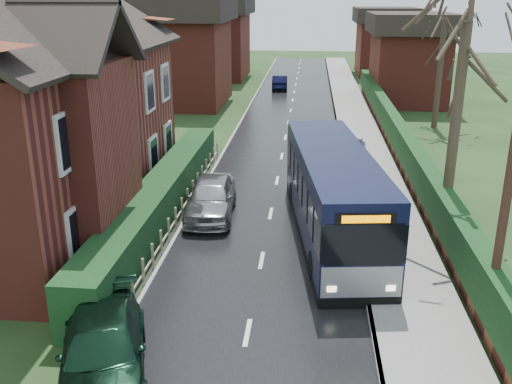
# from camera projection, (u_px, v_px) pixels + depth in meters

# --- Properties ---
(ground) EXTENTS (140.00, 140.00, 0.00)m
(ground) POSITION_uv_depth(u_px,v_px,m) (255.00, 293.00, 15.81)
(ground) COLOR #2E471E
(ground) RESTS_ON ground
(road) EXTENTS (6.00, 100.00, 0.02)m
(road) POSITION_uv_depth(u_px,v_px,m) (277.00, 181.00, 25.20)
(road) COLOR black
(road) RESTS_ON ground
(pavement) EXTENTS (2.50, 100.00, 0.14)m
(pavement) POSITION_uv_depth(u_px,v_px,m) (374.00, 182.00, 24.80)
(pavement) COLOR slate
(pavement) RESTS_ON ground
(kerb_right) EXTENTS (0.12, 100.00, 0.14)m
(kerb_right) POSITION_uv_depth(u_px,v_px,m) (347.00, 181.00, 24.91)
(kerb_right) COLOR gray
(kerb_right) RESTS_ON ground
(kerb_left) EXTENTS (0.12, 100.00, 0.10)m
(kerb_left) POSITION_uv_depth(u_px,v_px,m) (209.00, 178.00, 25.46)
(kerb_left) COLOR gray
(kerb_left) RESTS_ON ground
(front_hedge) EXTENTS (1.20, 16.00, 1.60)m
(front_hedge) POSITION_uv_depth(u_px,v_px,m) (161.00, 200.00, 20.59)
(front_hedge) COLOR black
(front_hedge) RESTS_ON ground
(picket_fence) EXTENTS (0.10, 16.00, 0.90)m
(picket_fence) POSITION_uv_depth(u_px,v_px,m) (182.00, 209.00, 20.64)
(picket_fence) COLOR gray
(picket_fence) RESTS_ON ground
(right_wall_hedge) EXTENTS (0.60, 50.00, 1.80)m
(right_wall_hedge) POSITION_uv_depth(u_px,v_px,m) (413.00, 162.00, 24.35)
(right_wall_hedge) COLOR maroon
(right_wall_hedge) RESTS_ON ground
(brick_house) EXTENTS (9.30, 14.60, 10.30)m
(brick_house) POSITION_uv_depth(u_px,v_px,m) (17.00, 100.00, 19.63)
(brick_house) COLOR maroon
(brick_house) RESTS_ON ground
(bus) EXTENTS (3.45, 9.95, 2.96)m
(bus) POSITION_uv_depth(u_px,v_px,m) (333.00, 195.00, 19.06)
(bus) COLOR black
(bus) RESTS_ON ground
(car_silver) EXTENTS (1.95, 4.33, 1.44)m
(car_silver) POSITION_uv_depth(u_px,v_px,m) (211.00, 197.00, 21.07)
(car_silver) COLOR #A4A3A8
(car_silver) RESTS_ON ground
(car_green) EXTENTS (3.07, 4.80, 1.30)m
(car_green) POSITION_uv_depth(u_px,v_px,m) (103.00, 350.00, 12.18)
(car_green) COLOR black
(car_green) RESTS_ON ground
(car_distant) EXTENTS (1.41, 3.69, 1.20)m
(car_distant) POSITION_uv_depth(u_px,v_px,m) (280.00, 82.00, 48.90)
(car_distant) COLOR black
(car_distant) RESTS_ON ground
(bus_stop_sign) EXTENTS (0.24, 0.45, 3.07)m
(bus_stop_sign) POSITION_uv_depth(u_px,v_px,m) (360.00, 167.00, 20.23)
(bus_stop_sign) COLOR slate
(bus_stop_sign) RESTS_ON ground
(telegraph_pole) EXTENTS (0.22, 0.81, 6.28)m
(telegraph_pole) POSITION_uv_depth(u_px,v_px,m) (504.00, 213.00, 12.86)
(telegraph_pole) COLOR #301B15
(telegraph_pole) RESTS_ON ground
(tree_right_near) EXTENTS (4.67, 4.67, 10.08)m
(tree_right_near) POSITION_uv_depth(u_px,v_px,m) (469.00, 5.00, 17.01)
(tree_right_near) COLOR #3A2E22
(tree_right_near) RESTS_ON ground
(tree_right_far) EXTENTS (4.78, 4.78, 9.23)m
(tree_right_far) POSITION_uv_depth(u_px,v_px,m) (446.00, 11.00, 32.85)
(tree_right_far) COLOR #32251D
(tree_right_far) RESTS_ON ground
(tree_house_side) EXTENTS (3.91, 3.91, 8.90)m
(tree_house_side) POSITION_uv_depth(u_px,v_px,m) (46.00, 16.00, 31.73)
(tree_house_side) COLOR #3B3022
(tree_house_side) RESTS_ON ground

